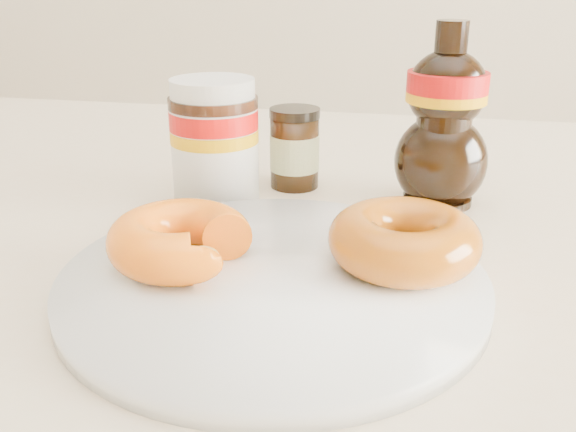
% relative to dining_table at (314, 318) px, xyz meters
% --- Properties ---
extents(dining_table, '(1.40, 0.90, 0.75)m').
position_rel_dining_table_xyz_m(dining_table, '(0.00, 0.00, 0.00)').
color(dining_table, beige).
rests_on(dining_table, ground).
extents(plate, '(0.28, 0.28, 0.01)m').
position_rel_dining_table_xyz_m(plate, '(-0.01, -0.11, 0.09)').
color(plate, white).
rests_on(plate, dining_table).
extents(donut_bitten, '(0.13, 0.13, 0.03)m').
position_rel_dining_table_xyz_m(donut_bitten, '(-0.08, -0.11, 0.11)').
color(donut_bitten, '#EE490D').
rests_on(donut_bitten, plate).
extents(donut_whole, '(0.12, 0.12, 0.04)m').
position_rel_dining_table_xyz_m(donut_whole, '(0.07, -0.08, 0.12)').
color(donut_whole, '#944C09').
rests_on(donut_whole, plate).
extents(nutella_jar, '(0.08, 0.08, 0.11)m').
position_rel_dining_table_xyz_m(nutella_jar, '(-0.10, 0.05, 0.14)').
color(nutella_jar, white).
rests_on(nutella_jar, dining_table).
extents(syrup_bottle, '(0.09, 0.08, 0.16)m').
position_rel_dining_table_xyz_m(syrup_bottle, '(0.10, 0.09, 0.16)').
color(syrup_bottle, black).
rests_on(syrup_bottle, dining_table).
extents(dark_jar, '(0.05, 0.05, 0.08)m').
position_rel_dining_table_xyz_m(dark_jar, '(-0.04, 0.11, 0.12)').
color(dark_jar, black).
rests_on(dark_jar, dining_table).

